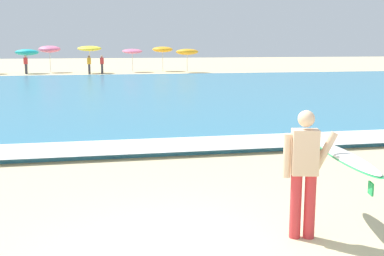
% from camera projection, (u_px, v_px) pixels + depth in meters
% --- Properties ---
extents(ground_plane, '(160.00, 160.00, 0.00)m').
position_uv_depth(ground_plane, '(181.00, 253.00, 5.99)').
color(ground_plane, beige).
extents(sea, '(120.00, 28.00, 0.14)m').
position_uv_depth(sea, '(115.00, 93.00, 24.49)').
color(sea, teal).
rests_on(sea, ground).
extents(surf_foam, '(120.00, 1.66, 0.01)m').
position_uv_depth(surf_foam, '(139.00, 146.00, 11.54)').
color(surf_foam, white).
rests_on(surf_foam, sea).
extents(surfer_with_board, '(1.26, 2.72, 1.73)m').
position_uv_depth(surfer_with_board, '(325.00, 163.00, 6.28)').
color(surfer_with_board, red).
rests_on(surfer_with_board, ground).
extents(beach_umbrella_2, '(1.97, 1.99, 2.11)m').
position_uv_depth(beach_umbrella_2, '(27.00, 52.00, 41.31)').
color(beach_umbrella_2, beige).
rests_on(beach_umbrella_2, ground).
extents(beach_umbrella_3, '(1.90, 1.95, 2.43)m').
position_uv_depth(beach_umbrella_3, '(50.00, 49.00, 42.70)').
color(beach_umbrella_3, beige).
rests_on(beach_umbrella_3, ground).
extents(beach_umbrella_4, '(2.08, 2.11, 2.42)m').
position_uv_depth(beach_umbrella_4, '(89.00, 48.00, 41.98)').
color(beach_umbrella_4, beige).
rests_on(beach_umbrella_4, ground).
extents(beach_umbrella_5, '(1.81, 1.84, 2.13)m').
position_uv_depth(beach_umbrella_5, '(132.00, 51.00, 43.42)').
color(beach_umbrella_5, beige).
rests_on(beach_umbrella_5, ground).
extents(beach_umbrella_6, '(1.88, 1.90, 2.30)m').
position_uv_depth(beach_umbrella_6, '(163.00, 49.00, 44.58)').
color(beach_umbrella_6, beige).
rests_on(beach_umbrella_6, ground).
extents(beach_umbrella_7, '(1.98, 2.01, 2.13)m').
position_uv_depth(beach_umbrella_7, '(187.00, 52.00, 42.54)').
color(beach_umbrella_7, beige).
rests_on(beach_umbrella_7, ground).
extents(beachgoer_near_row_left, '(0.32, 0.20, 1.58)m').
position_uv_depth(beachgoer_near_row_left, '(89.00, 64.00, 40.29)').
color(beachgoer_near_row_left, '#383842').
rests_on(beachgoer_near_row_left, ground).
extents(beachgoer_near_row_mid, '(0.32, 0.20, 1.58)m').
position_uv_depth(beachgoer_near_row_mid, '(102.00, 64.00, 40.68)').
color(beachgoer_near_row_mid, '#383842').
rests_on(beachgoer_near_row_mid, ground).
extents(beachgoer_near_row_right, '(0.32, 0.20, 1.58)m').
position_uv_depth(beachgoer_near_row_right, '(26.00, 64.00, 40.58)').
color(beachgoer_near_row_right, '#383842').
rests_on(beachgoer_near_row_right, ground).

